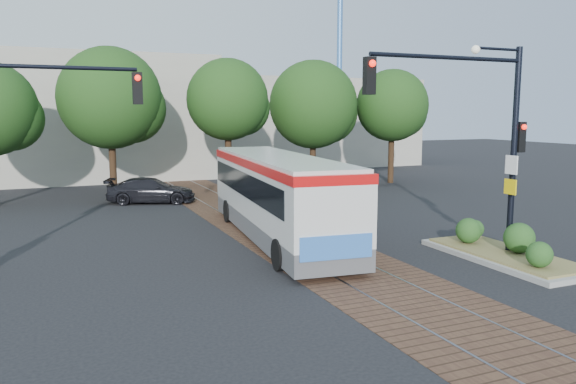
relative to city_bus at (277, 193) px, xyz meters
The scene contains 10 objects.
ground 4.60m from the city_bus, 84.94° to the right, with size 120.00×120.00×0.00m, color black.
trackbed 1.67m from the city_bus, 38.08° to the right, with size 3.60×40.00×0.02m.
tree_row 12.65m from the city_bus, 82.52° to the left, with size 26.40×5.60×7.67m.
warehouses 24.55m from the city_bus, 90.34° to the left, with size 40.00×13.00×8.00m.
crane 36.14m from the city_bus, 58.25° to the left, with size 8.00×0.50×18.00m.
city_bus is the anchor object (origin of this frame).
traffic_island 7.46m from the city_bus, 44.97° to the right, with size 2.20×5.20×1.13m.
signal_pole_main 7.11m from the city_bus, 50.27° to the right, with size 5.49×0.46×6.00m.
signal_pole_left 8.31m from the city_bus, behind, with size 4.99×0.34×6.00m.
parked_car 10.03m from the city_bus, 105.64° to the left, with size 1.70×4.18×1.21m, color black.
Camera 1 is at (-7.57, -13.39, 4.33)m, focal length 35.00 mm.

